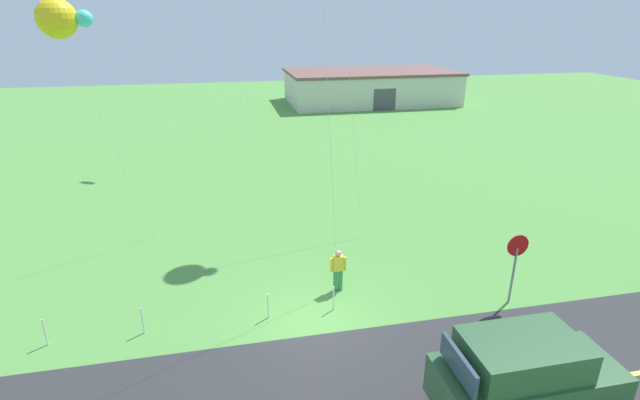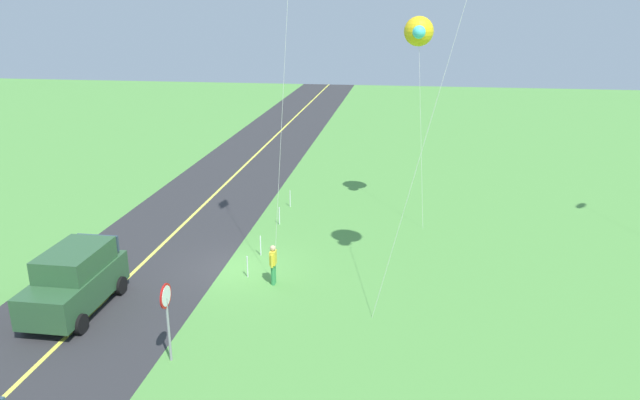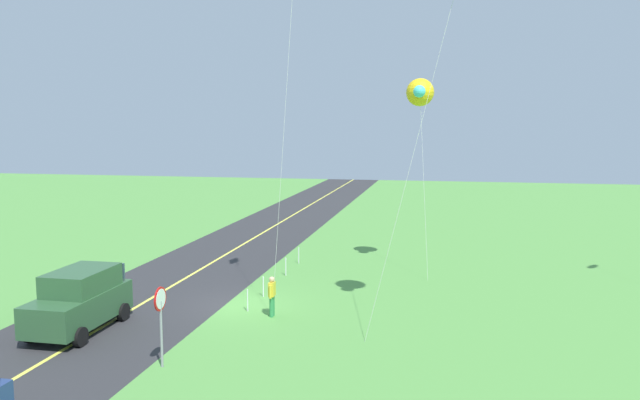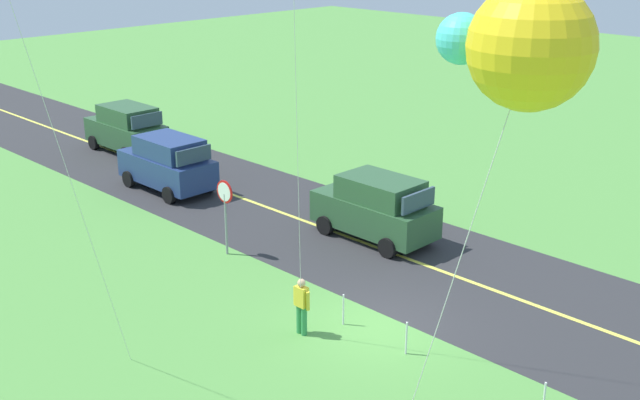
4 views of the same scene
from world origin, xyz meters
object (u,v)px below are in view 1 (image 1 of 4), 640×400
Objects in this scene: stop_sign at (516,256)px; kite_yellow_high at (59,19)px; warehouse_distant at (370,86)px; person_adult_near at (338,269)px; car_suv_foreground at (524,376)px.

kite_yellow_high is (-14.61, 7.17, 7.32)m from stop_sign.
warehouse_distant is (21.99, 32.20, -7.37)m from kite_yellow_high.
stop_sign is 17.84m from kite_yellow_high.
stop_sign is 1.60× the size of person_adult_near.
person_adult_near is 0.16× the size of kite_yellow_high.
kite_yellow_high is at bearing -124.34° from warehouse_distant.
kite_yellow_high reaches higher than stop_sign.
warehouse_distant is (12.98, 37.41, 0.89)m from person_adult_near.
car_suv_foreground is at bearing -44.07° from kite_yellow_high.
kite_yellow_high reaches higher than person_adult_near.
stop_sign is at bearing 59.98° from car_suv_foreground.
stop_sign is 5.99m from person_adult_near.
car_suv_foreground is 0.45× the size of kite_yellow_high.
warehouse_distant reaches higher than car_suv_foreground.
car_suv_foreground is 7.10m from person_adult_near.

